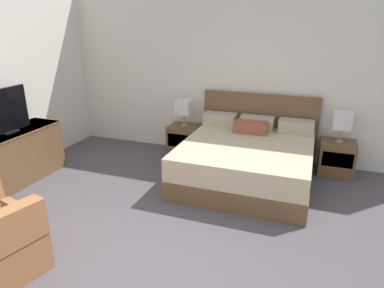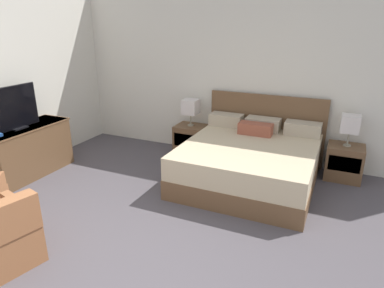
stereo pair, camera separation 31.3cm
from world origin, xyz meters
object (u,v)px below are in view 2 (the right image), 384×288
object	(u,v)px
bed	(250,161)
nightstand_left	(191,140)
tv	(15,108)
nightstand_right	(344,162)
table_lamp_right	(350,124)
table_lamp_left	(191,107)
dresser	(28,150)

from	to	relation	value
bed	nightstand_left	world-z (taller)	bed
nightstand_left	tv	world-z (taller)	tv
nightstand_right	table_lamp_right	bearing A→B (deg)	90.00
nightstand_left	table_lamp_right	distance (m)	2.61
bed	table_lamp_left	world-z (taller)	bed
bed	nightstand_left	xyz separation A→B (m)	(-1.27, 0.69, -0.07)
dresser	nightstand_right	bearing A→B (deg)	22.44
table_lamp_left	dresser	xyz separation A→B (m)	(-1.92, -1.84, -0.46)
table_lamp_right	dresser	size ratio (longest dim) A/B	0.35
dresser	tv	world-z (taller)	tv
nightstand_left	nightstand_right	bearing A→B (deg)	0.00
nightstand_left	dresser	distance (m)	2.66
nightstand_right	dresser	xyz separation A→B (m)	(-4.46, -1.84, 0.14)
bed	nightstand_right	bearing A→B (deg)	28.32
bed	nightstand_right	xyz separation A→B (m)	(1.27, 0.69, -0.07)
nightstand_left	nightstand_right	distance (m)	2.54
table_lamp_right	dresser	world-z (taller)	table_lamp_right
nightstand_left	nightstand_right	size ratio (longest dim) A/B	1.00
table_lamp_left	table_lamp_right	bearing A→B (deg)	0.00
dresser	bed	bearing A→B (deg)	19.94
dresser	tv	size ratio (longest dim) A/B	1.80
nightstand_right	tv	bearing A→B (deg)	-156.51
nightstand_right	table_lamp_left	xyz separation A→B (m)	(-2.54, 0.00, 0.60)
bed	dresser	distance (m)	3.39
table_lamp_right	tv	size ratio (longest dim) A/B	0.62
nightstand_left	tv	distance (m)	2.84
table_lamp_right	tv	bearing A→B (deg)	-156.49
table_lamp_left	tv	bearing A→B (deg)	-134.61
bed	nightstand_left	size ratio (longest dim) A/B	3.76
bed	dresser	world-z (taller)	bed
bed	table_lamp_left	xyz separation A→B (m)	(-1.27, 0.69, 0.53)
nightstand_left	table_lamp_right	bearing A→B (deg)	0.03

